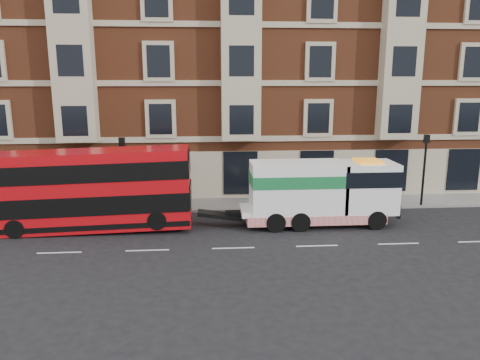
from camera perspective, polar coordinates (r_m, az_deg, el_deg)
ground at (r=22.23m, az=-0.83°, el=-8.31°), size 120.00×120.00×0.00m
sidewalk at (r=29.33m, az=-1.70°, el=-2.97°), size 90.00×3.00×0.15m
victorian_terrace at (r=35.85m, az=-1.54°, el=15.96°), size 45.00×12.00×20.40m
lamp_post_west at (r=27.86m, az=-14.04°, el=1.32°), size 0.35×0.15×4.35m
lamp_post_east at (r=30.46m, az=21.57°, el=1.75°), size 0.35×0.15×4.35m
double_decker_bus at (r=25.40m, az=-17.87°, el=-1.01°), size 10.38×2.38×4.20m
tow_truck at (r=25.49m, az=9.55°, el=-1.43°), size 8.31×2.46×3.46m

